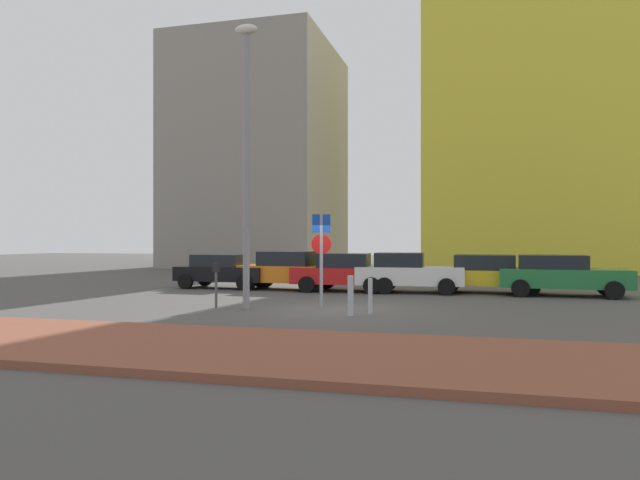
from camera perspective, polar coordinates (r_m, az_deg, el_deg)
The scene contains 15 objects.
ground_plane at distance 17.14m, azimuth 1.71°, elevation -6.88°, with size 120.00×120.00×0.00m, color #4C4947.
sidewalk_brick at distance 10.71m, azimuth -6.94°, elevation -10.69°, with size 40.00×4.28×0.14m, color brown.
parked_car_black at distance 25.09m, azimuth -9.54°, elevation -2.96°, with size 4.02×2.02×1.44m.
parked_car_orange at distance 24.13m, azimuth -3.15°, elevation -2.94°, with size 4.24×2.26×1.58m.
parked_car_red at distance 23.23m, azimuth 2.73°, elevation -3.16°, with size 4.55×2.23×1.51m.
parked_car_white at distance 22.88m, azimuth 8.58°, elevation -3.16°, with size 4.17×2.08×1.55m.
parked_car_yellow at distance 23.37m, azimuth 16.20°, elevation -3.14°, with size 4.34×1.99×1.48m.
parked_car_green at distance 23.02m, azimuth 22.57°, elevation -3.14°, with size 4.54×2.10×1.50m.
parking_sign_post at distance 17.50m, azimuth 0.13°, elevation -0.84°, with size 0.59×0.19×2.86m.
parking_meter at distance 17.85m, azimuth -10.17°, elevation -3.75°, with size 0.18×0.14×1.36m.
street_lamp at distance 17.53m, azimuth -7.26°, elevation 9.23°, with size 0.70×0.36×8.44m.
traffic_bollard_near at distance 15.74m, azimuth 3.02°, elevation -5.50°, with size 0.16×0.16×1.09m, color #B7B7BC.
traffic_bollard_mid at distance 16.25m, azimuth 4.96°, elevation -5.50°, with size 0.12×0.12×0.99m, color #B7B7BC.
building_colorful_midrise at distance 47.63m, azimuth 20.92°, elevation 15.39°, with size 16.09×17.25×29.37m, color gold.
building_under_construction at distance 46.94m, azimuth -5.89°, elevation 8.05°, with size 11.54×12.62×17.24m, color gray.
Camera 1 is at (3.96, -16.55, 2.06)m, focal length 32.60 mm.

